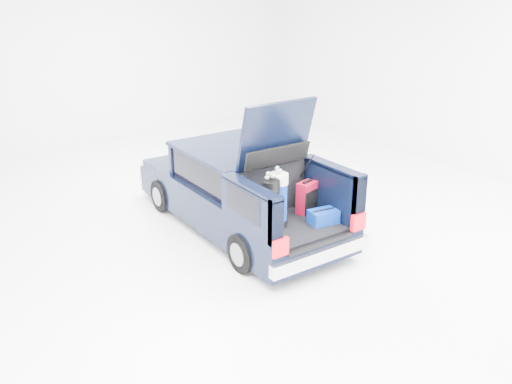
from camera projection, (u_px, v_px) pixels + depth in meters
ground at (240, 227)px, 9.69m from camera, size 14.00×14.00×0.00m
car at (237, 190)px, 9.53m from camera, size 1.87×4.65×2.47m
red_suitcase at (307, 198)px, 8.70m from camera, size 0.37×0.30×0.55m
black_golf_bag at (270, 207)px, 7.90m from camera, size 0.31×0.34×0.95m
blue_golf_bag at (278, 200)px, 8.15m from camera, size 0.37×0.37×0.96m
blue_duffel at (323, 216)px, 8.38m from camera, size 0.48×0.35×0.23m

